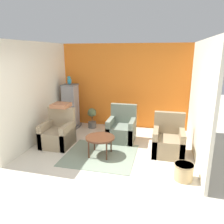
{
  "coord_description": "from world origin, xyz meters",
  "views": [
    {
      "loc": [
        1.23,
        -3.46,
        2.37
      ],
      "look_at": [
        0.0,
        1.65,
        0.92
      ],
      "focal_mm": 35.0,
      "sensor_mm": 36.0,
      "label": 1
    }
  ],
  "objects_px": {
    "coffee_table": "(100,139)",
    "armchair_right": "(168,142)",
    "parrot": "(69,81)",
    "armchair_middle": "(122,129)",
    "wicker_basket": "(184,171)",
    "potted_plant": "(92,117)",
    "birdcage": "(71,107)",
    "armchair_left": "(58,134)"
  },
  "relations": [
    {
      "from": "coffee_table",
      "to": "birdcage",
      "type": "bearing_deg",
      "value": 130.7
    },
    {
      "from": "coffee_table",
      "to": "parrot",
      "type": "height_order",
      "value": "parrot"
    },
    {
      "from": "armchair_right",
      "to": "wicker_basket",
      "type": "relative_size",
      "value": 2.63
    },
    {
      "from": "parrot",
      "to": "coffee_table",
      "type": "bearing_deg",
      "value": -49.33
    },
    {
      "from": "armchair_middle",
      "to": "wicker_basket",
      "type": "bearing_deg",
      "value": -47.29
    },
    {
      "from": "birdcage",
      "to": "potted_plant",
      "type": "distance_m",
      "value": 0.75
    },
    {
      "from": "potted_plant",
      "to": "wicker_basket",
      "type": "height_order",
      "value": "potted_plant"
    },
    {
      "from": "armchair_left",
      "to": "potted_plant",
      "type": "bearing_deg",
      "value": 74.34
    },
    {
      "from": "armchair_right",
      "to": "wicker_basket",
      "type": "distance_m",
      "value": 1.13
    },
    {
      "from": "coffee_table",
      "to": "armchair_right",
      "type": "xyz_separation_m",
      "value": [
        1.55,
        0.47,
        -0.11
      ]
    },
    {
      "from": "coffee_table",
      "to": "armchair_middle",
      "type": "relative_size",
      "value": 0.71
    },
    {
      "from": "potted_plant",
      "to": "wicker_basket",
      "type": "distance_m",
      "value": 3.6
    },
    {
      "from": "armchair_middle",
      "to": "wicker_basket",
      "type": "distance_m",
      "value": 2.26
    },
    {
      "from": "armchair_right",
      "to": "birdcage",
      "type": "xyz_separation_m",
      "value": [
        -3.04,
        1.26,
        0.37
      ]
    },
    {
      "from": "birdcage",
      "to": "armchair_right",
      "type": "bearing_deg",
      "value": -22.52
    },
    {
      "from": "armchair_left",
      "to": "parrot",
      "type": "height_order",
      "value": "parrot"
    },
    {
      "from": "birdcage",
      "to": "potted_plant",
      "type": "bearing_deg",
      "value": 7.45
    },
    {
      "from": "armchair_left",
      "to": "potted_plant",
      "type": "distance_m",
      "value": 1.57
    },
    {
      "from": "coffee_table",
      "to": "armchair_right",
      "type": "bearing_deg",
      "value": 16.78
    },
    {
      "from": "coffee_table",
      "to": "wicker_basket",
      "type": "relative_size",
      "value": 1.85
    },
    {
      "from": "coffee_table",
      "to": "armchair_middle",
      "type": "bearing_deg",
      "value": 73.31
    },
    {
      "from": "armchair_middle",
      "to": "coffee_table",
      "type": "bearing_deg",
      "value": -106.69
    },
    {
      "from": "parrot",
      "to": "wicker_basket",
      "type": "xyz_separation_m",
      "value": [
        3.33,
        -2.34,
        -1.35
      ]
    },
    {
      "from": "armchair_right",
      "to": "armchair_middle",
      "type": "height_order",
      "value": "same"
    },
    {
      "from": "birdcage",
      "to": "armchair_left",
      "type": "bearing_deg",
      "value": -79.88
    },
    {
      "from": "parrot",
      "to": "armchair_right",
      "type": "bearing_deg",
      "value": -22.56
    },
    {
      "from": "coffee_table",
      "to": "armchair_right",
      "type": "relative_size",
      "value": 0.71
    },
    {
      "from": "coffee_table",
      "to": "armchair_left",
      "type": "relative_size",
      "value": 0.71
    },
    {
      "from": "parrot",
      "to": "potted_plant",
      "type": "relative_size",
      "value": 0.4
    },
    {
      "from": "armchair_right",
      "to": "wicker_basket",
      "type": "xyz_separation_m",
      "value": [
        0.29,
        -1.08,
        -0.14
      ]
    },
    {
      "from": "armchair_middle",
      "to": "wicker_basket",
      "type": "xyz_separation_m",
      "value": [
        1.53,
        -1.65,
        -0.14
      ]
    },
    {
      "from": "armchair_left",
      "to": "armchair_middle",
      "type": "xyz_separation_m",
      "value": [
        1.55,
        0.74,
        0.0
      ]
    },
    {
      "from": "armchair_left",
      "to": "parrot",
      "type": "relative_size",
      "value": 3.69
    },
    {
      "from": "potted_plant",
      "to": "armchair_left",
      "type": "bearing_deg",
      "value": -105.66
    },
    {
      "from": "armchair_middle",
      "to": "armchair_left",
      "type": "bearing_deg",
      "value": -154.57
    },
    {
      "from": "armchair_middle",
      "to": "birdcage",
      "type": "relative_size",
      "value": 0.69
    },
    {
      "from": "armchair_middle",
      "to": "parrot",
      "type": "xyz_separation_m",
      "value": [
        -1.8,
        0.69,
        1.21
      ]
    },
    {
      "from": "coffee_table",
      "to": "potted_plant",
      "type": "xyz_separation_m",
      "value": [
        -0.81,
        1.82,
        -0.05
      ]
    },
    {
      "from": "armchair_left",
      "to": "armchair_right",
      "type": "relative_size",
      "value": 1.0
    },
    {
      "from": "armchair_left",
      "to": "wicker_basket",
      "type": "xyz_separation_m",
      "value": [
        3.07,
        -0.92,
        -0.14
      ]
    },
    {
      "from": "coffee_table",
      "to": "parrot",
      "type": "bearing_deg",
      "value": 130.67
    },
    {
      "from": "armchair_middle",
      "to": "parrot",
      "type": "distance_m",
      "value": 2.28
    }
  ]
}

